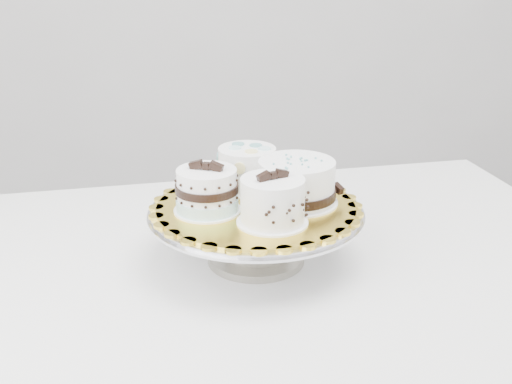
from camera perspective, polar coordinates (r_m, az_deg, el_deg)
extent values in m
cube|color=white|center=(1.05, 0.35, -6.94)|extent=(1.20, 0.82, 0.04)
cube|color=white|center=(1.69, 16.00, -10.69)|extent=(0.05, 0.05, 0.71)
cylinder|color=gray|center=(1.03, 0.00, -5.80)|extent=(0.15, 0.15, 0.01)
cylinder|color=gray|center=(1.02, 0.00, -4.05)|extent=(0.10, 0.10, 0.08)
cylinder|color=silver|center=(1.00, 0.00, -1.69)|extent=(0.33, 0.33, 0.01)
cylinder|color=silver|center=(1.00, 0.00, -1.82)|extent=(0.34, 0.34, 0.00)
cylinder|color=gold|center=(0.99, 0.00, -1.33)|extent=(0.31, 0.31, 0.00)
cylinder|color=white|center=(0.93, 1.46, -2.66)|extent=(0.10, 0.10, 0.00)
cylinder|color=white|center=(0.92, 1.48, -0.73)|extent=(0.11, 0.11, 0.06)
cylinder|color=white|center=(0.98, -4.33, -1.60)|extent=(0.10, 0.10, 0.00)
cylinder|color=white|center=(0.96, -4.39, 0.21)|extent=(0.12, 0.12, 0.06)
cylinder|color=#B7E6E7|center=(0.97, -4.35, -1.03)|extent=(0.09, 0.09, 0.02)
cylinder|color=black|center=(0.96, -4.39, 0.40)|extent=(0.10, 0.10, 0.01)
cylinder|color=white|center=(1.06, -0.79, 0.44)|extent=(0.11, 0.11, 0.00)
cylinder|color=white|center=(1.05, -0.80, 2.20)|extent=(0.12, 0.12, 0.07)
cylinder|color=white|center=(1.01, 3.57, -0.84)|extent=(0.13, 0.13, 0.00)
cylinder|color=white|center=(0.99, 3.61, 0.97)|extent=(0.15, 0.15, 0.06)
cylinder|color=black|center=(1.00, 3.59, -0.02)|extent=(0.12, 0.12, 0.01)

